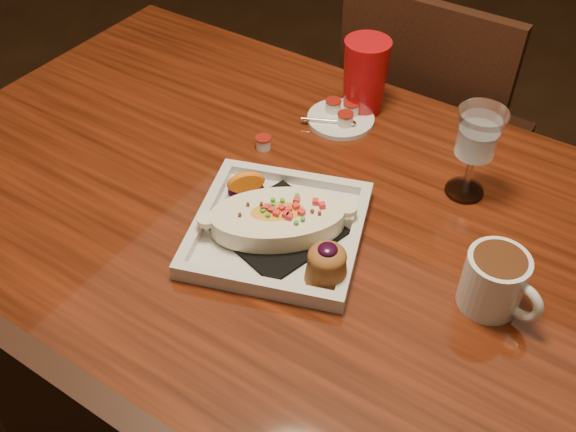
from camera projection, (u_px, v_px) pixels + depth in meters
The scene contains 9 objects.
floor at pixel (295, 422), 1.64m from camera, with size 7.00×7.00×0.00m, color black.
table at pixel (298, 248), 1.19m from camera, with size 1.50×0.90×0.75m.
chair_far at pixel (427, 139), 1.67m from camera, with size 0.42×0.42×0.93m.
plate at pixel (282, 227), 1.05m from camera, with size 0.35×0.35×0.08m.
coffee_mug at pixel (496, 280), 0.94m from camera, with size 0.13×0.09×0.10m.
goblet at pixel (477, 138), 1.07m from camera, with size 0.08×0.08×0.17m.
saucer at pixel (340, 117), 1.31m from camera, with size 0.14×0.14×0.09m.
creamer_loose at pixel (263, 142), 1.24m from camera, with size 0.03×0.03×0.02m.
red_tumbler at pixel (365, 76), 1.29m from camera, with size 0.09×0.09×0.16m, color #B30C12.
Camera 1 is at (0.43, -0.69, 1.52)m, focal length 40.00 mm.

